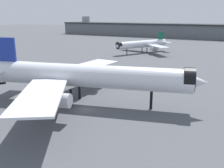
# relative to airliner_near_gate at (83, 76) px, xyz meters

# --- Properties ---
(ground) EXTENTS (900.00, 900.00, 0.00)m
(ground) POSITION_rel_airliner_near_gate_xyz_m (2.89, -3.76, -7.48)
(ground) COLOR #4C4F54
(airliner_near_gate) EXTENTS (61.18, 55.08, 16.98)m
(airliner_near_gate) POSITION_rel_airliner_near_gate_xyz_m (0.00, 0.00, 0.00)
(airliner_near_gate) COLOR silver
(airliner_near_gate) RESTS_ON ground
(airliner_far_taxiway) EXTENTS (35.40, 39.40, 12.33)m
(airliner_far_taxiway) POSITION_rel_airliner_near_gate_xyz_m (-13.64, 94.91, -2.04)
(airliner_far_taxiway) COLOR silver
(airliner_far_taxiway) RESTS_ON ground
(terminal_building) EXTENTS (223.80, 45.60, 21.31)m
(terminal_building) POSITION_rel_airliner_near_gate_xyz_m (-42.90, 218.14, -0.23)
(terminal_building) COLOR slate
(terminal_building) RESTS_ON ground
(service_truck_front) EXTENTS (5.91, 4.76, 3.00)m
(service_truck_front) POSITION_rel_airliner_near_gate_xyz_m (18.85, 32.23, -5.89)
(service_truck_front) COLOR black
(service_truck_front) RESTS_ON ground
(baggage_tug_wing) EXTENTS (3.36, 3.45, 1.85)m
(baggage_tug_wing) POSITION_rel_airliner_near_gate_xyz_m (-36.38, 6.60, -6.50)
(baggage_tug_wing) COLOR black
(baggage_tug_wing) RESTS_ON ground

